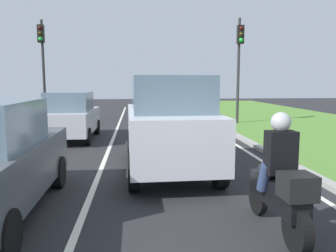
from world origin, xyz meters
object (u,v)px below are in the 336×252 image
(motorcycle, at_px, (279,195))
(car_hatchback_far, at_px, (71,116))
(car_suv_ahead, at_px, (168,123))
(rider_person, at_px, (280,151))
(traffic_light_near_right, at_px, (239,54))
(traffic_light_overhead_left, at_px, (42,54))

(motorcycle, bearing_deg, car_hatchback_far, 116.01)
(car_suv_ahead, distance_m, rider_person, 3.80)
(traffic_light_near_right, bearing_deg, rider_person, -104.42)
(car_hatchback_far, height_order, motorcycle, car_hatchback_far)
(rider_person, height_order, traffic_light_near_right, traffic_light_near_right)
(rider_person, relative_size, traffic_light_near_right, 0.22)
(car_hatchback_far, height_order, traffic_light_overhead_left, traffic_light_overhead_left)
(traffic_light_near_right, xyz_separation_m, traffic_light_overhead_left, (-9.98, 1.63, 0.07))
(motorcycle, height_order, traffic_light_near_right, traffic_light_near_right)
(car_suv_ahead, height_order, traffic_light_near_right, traffic_light_near_right)
(car_hatchback_far, height_order, traffic_light_near_right, traffic_light_near_right)
(car_suv_ahead, distance_m, motorcycle, 3.90)
(rider_person, bearing_deg, traffic_light_near_right, 74.05)
(car_suv_ahead, distance_m, traffic_light_overhead_left, 12.08)
(motorcycle, relative_size, traffic_light_near_right, 0.36)
(car_hatchback_far, distance_m, traffic_light_near_right, 8.98)
(rider_person, bearing_deg, traffic_light_overhead_left, 114.29)
(rider_person, bearing_deg, car_suv_ahead, 107.07)
(rider_person, height_order, traffic_light_overhead_left, traffic_light_overhead_left)
(motorcycle, distance_m, rider_person, 0.62)
(car_hatchback_far, bearing_deg, motorcycle, -61.61)
(car_suv_ahead, relative_size, traffic_light_near_right, 0.86)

